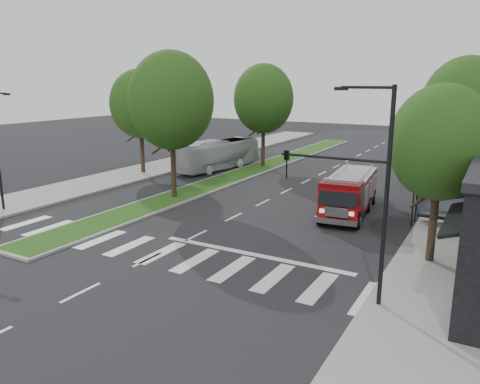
{
  "coord_description": "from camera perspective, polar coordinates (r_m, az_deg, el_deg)",
  "views": [
    {
      "loc": [
        13.76,
        -19.71,
        8.11
      ],
      "look_at": [
        0.79,
        3.41,
        1.8
      ],
      "focal_mm": 35.0,
      "sensor_mm": 36.0,
      "label": 1
    }
  ],
  "objects": [
    {
      "name": "sidewalk_left",
      "position": [
        41.79,
        -14.01,
        1.9
      ],
      "size": [
        5.0,
        80.0,
        0.15
      ],
      "primitive_type": "cube",
      "color": "gray",
      "rests_on": "ground"
    },
    {
      "name": "bus_shelter",
      "position": [
        28.63,
        23.46,
        0.02
      ],
      "size": [
        3.2,
        1.6,
        2.61
      ],
      "color": "black",
      "rests_on": "ground"
    },
    {
      "name": "tree_right_far",
      "position": [
        43.83,
        26.65,
        9.02
      ],
      "size": [
        5.0,
        5.0,
        8.73
      ],
      "color": "black",
      "rests_on": "ground"
    },
    {
      "name": "streetlight_right_far",
      "position": [
        40.02,
        24.47,
        6.99
      ],
      "size": [
        2.11,
        0.2,
        8.0
      ],
      "color": "black",
      "rests_on": "ground"
    },
    {
      "name": "fire_engine",
      "position": [
        29.87,
        13.2,
        -0.15
      ],
      "size": [
        3.13,
        8.03,
        2.71
      ],
      "rotation": [
        0.0,
        0.0,
        0.1
      ],
      "color": "#620506",
      "rests_on": "ground"
    },
    {
      "name": "sidewalk_right",
      "position": [
        30.8,
        25.91,
        -3.12
      ],
      "size": [
        5.0,
        80.0,
        0.15
      ],
      "primitive_type": "cube",
      "color": "gray",
      "rests_on": "ground"
    },
    {
      "name": "median",
      "position": [
        43.33,
        1.62,
        2.7
      ],
      "size": [
        3.0,
        50.0,
        0.15
      ],
      "color": "gray",
      "rests_on": "ground"
    },
    {
      "name": "tree_median_near",
      "position": [
        32.45,
        -8.4,
        10.96
      ],
      "size": [
        5.8,
        5.8,
        10.16
      ],
      "color": "black",
      "rests_on": "ground"
    },
    {
      "name": "tree_right_mid",
      "position": [
        33.83,
        25.79,
        9.33
      ],
      "size": [
        5.6,
        5.6,
        9.72
      ],
      "color": "black",
      "rests_on": "ground"
    },
    {
      "name": "tree_right_near",
      "position": [
        21.98,
        23.29,
        5.5
      ],
      "size": [
        4.4,
        4.4,
        8.05
      ],
      "color": "black",
      "rests_on": "ground"
    },
    {
      "name": "tree_median_far",
      "position": [
        44.39,
        2.9,
        11.28
      ],
      "size": [
        5.6,
        5.6,
        9.72
      ],
      "color": "black",
      "rests_on": "ground"
    },
    {
      "name": "tree_left_mid",
      "position": [
        42.19,
        -12.09,
        10.45
      ],
      "size": [
        5.2,
        5.2,
        9.16
      ],
      "color": "black",
      "rests_on": "ground"
    },
    {
      "name": "city_bus",
      "position": [
        43.99,
        -2.63,
        4.58
      ],
      "size": [
        3.61,
        10.13,
        2.76
      ],
      "primitive_type": "imported",
      "rotation": [
        0.0,
        0.0,
        -0.13
      ],
      "color": "silver",
      "rests_on": "ground"
    },
    {
      "name": "ground",
      "position": [
        25.37,
        -5.35,
        -5.32
      ],
      "size": [
        140.0,
        140.0,
        0.0
      ],
      "primitive_type": "plane",
      "color": "black",
      "rests_on": "ground"
    },
    {
      "name": "streetlight_right_near",
      "position": [
        17.08,
        14.63,
        1.32
      ],
      "size": [
        4.08,
        0.22,
        8.0
      ],
      "color": "black",
      "rests_on": "ground"
    }
  ]
}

